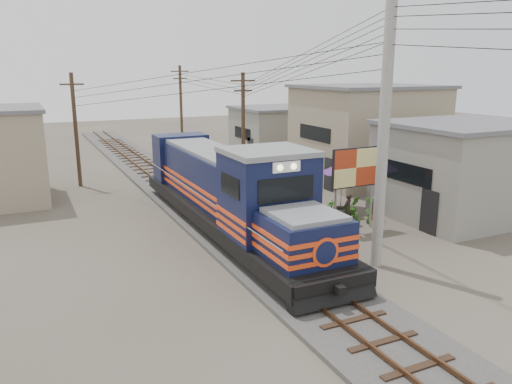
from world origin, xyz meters
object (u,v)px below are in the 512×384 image
billboard (355,170)px  vendor (348,209)px  market_umbrella (342,168)px  locomotive (229,193)px

billboard → vendor: 2.31m
market_umbrella → vendor: bearing=-118.2°
market_umbrella → vendor: 3.02m
locomotive → vendor: size_ratio=11.72×
locomotive → market_umbrella: (6.82, 1.07, 0.39)m
locomotive → billboard: 5.77m
billboard → market_umbrella: (1.57, 3.22, -0.62)m
billboard → locomotive: bearing=156.2°
billboard → market_umbrella: billboard is taller
billboard → market_umbrella: 3.63m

